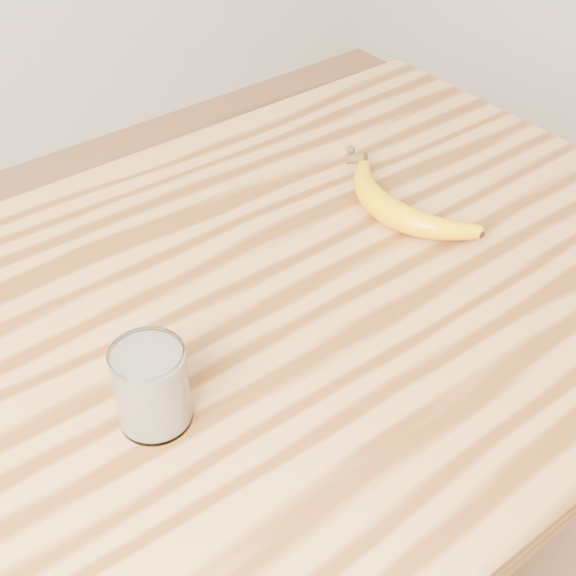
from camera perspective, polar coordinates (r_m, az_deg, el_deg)
table at (r=1.04m, az=-1.50°, el=-6.48°), size 1.20×0.80×0.90m
smoothie_glass at (r=0.80m, az=-9.70°, el=-6.92°), size 0.07×0.07×0.09m
banana at (r=1.08m, az=7.20°, el=5.39°), size 0.13×0.32×0.04m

